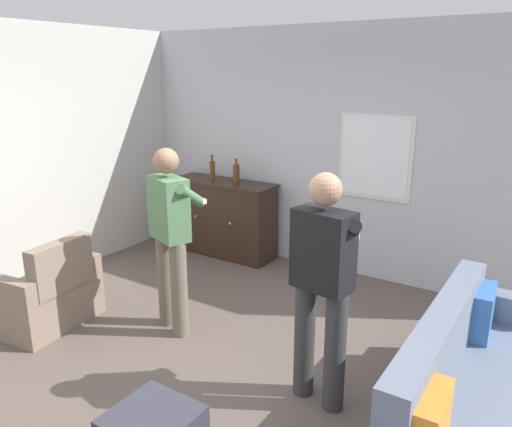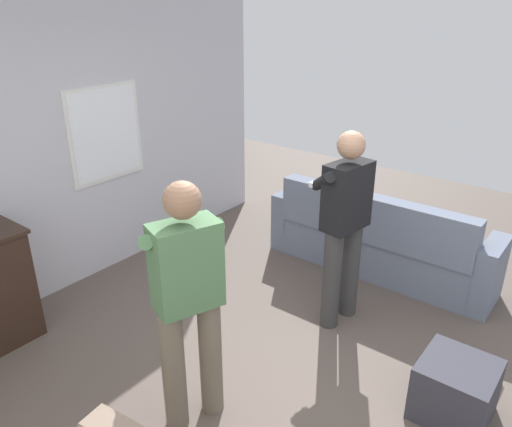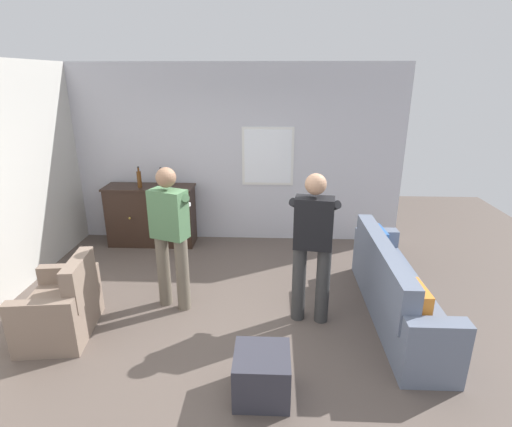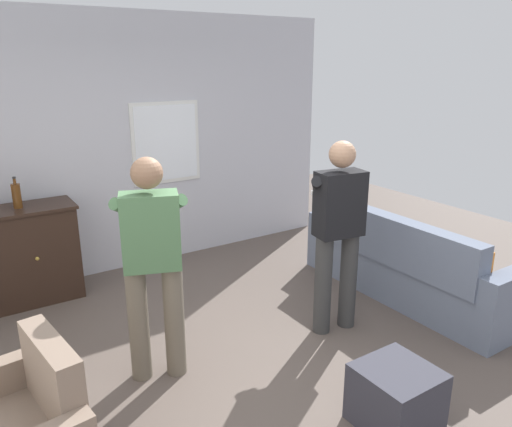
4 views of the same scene
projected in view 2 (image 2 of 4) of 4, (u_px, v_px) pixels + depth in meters
name	position (u px, v px, depth m)	size (l,w,h in m)	color
ground	(300.00, 395.00, 3.54)	(10.40, 10.40, 0.00)	brown
wall_back_with_window	(58.00, 142.00, 4.48)	(5.20, 0.15, 2.80)	silver
couch	(377.00, 242.00, 5.00)	(0.57, 2.30, 0.88)	slate
ottoman	(455.00, 390.00, 3.31)	(0.47, 0.47, 0.41)	#33333D
person_standing_left	(188.00, 297.00, 3.01)	(0.52, 0.52, 1.68)	#6B6051
person_standing_right	(344.00, 221.00, 4.03)	(0.55, 0.50, 1.68)	#383838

